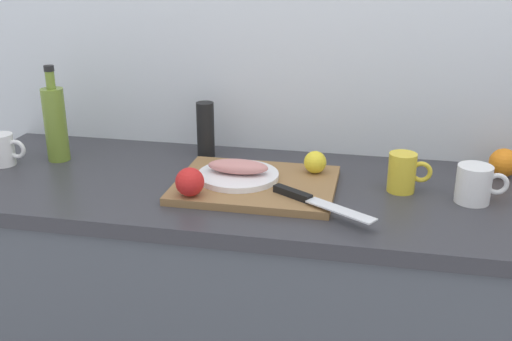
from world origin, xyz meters
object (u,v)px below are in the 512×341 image
Objects in this scene: fish_fillet at (238,167)px; olive_oil_bottle at (55,122)px; lemon_0 at (316,162)px; coffee_mug_2 at (3,150)px; chef_knife at (309,199)px; cutting_board at (256,185)px; coffee_mug_1 at (475,184)px; pepper_mill at (206,130)px; coffee_mug_0 at (403,172)px; white_plate at (238,176)px.

olive_oil_bottle is at bearing 170.90° from fish_fillet.
coffee_mug_2 is at bearing -175.77° from lemon_0.
lemon_0 reaches higher than chef_knife.
coffee_mug_2 reaches higher than cutting_board.
cutting_board is at bearing -146.82° from lemon_0.
pepper_mill reaches higher than coffee_mug_1.
cutting_board is 0.38m from coffee_mug_0.
pepper_mill is (0.42, 0.12, -0.03)m from olive_oil_bottle.
chef_knife is at bearing -161.07° from coffee_mug_1.
white_plate is 1.71× the size of coffee_mug_1.
coffee_mug_1 is at bearing 51.15° from chef_knife.
chef_knife is at bearing -35.76° from cutting_board.
olive_oil_bottle is 2.52× the size of coffee_mug_0.
pepper_mill reaches higher than chef_knife.
coffee_mug_2 is (-0.70, 0.02, -0.01)m from fish_fillet.
lemon_0 is at bearing 33.18° from cutting_board.
coffee_mug_2 is 0.58m from pepper_mill.
lemon_0 is 0.37m from pepper_mill.
fish_fillet is 1.28× the size of coffee_mug_1.
chef_knife is at bearing -142.24° from coffee_mug_0.
coffee_mug_2 is (-1.29, 0.00, -0.00)m from coffee_mug_1.
coffee_mug_1 is (0.59, 0.01, 0.02)m from white_plate.
white_plate is at bearing -178.83° from coffee_mug_1.
chef_knife is 0.80m from olive_oil_bottle.
coffee_mug_0 is at bearing -2.46° from olive_oil_bottle.
pepper_mill is at bearing 125.43° from white_plate.
cutting_board is 3.71× the size of coffee_mug_2.
cutting_board is 1.92× the size of white_plate.
lemon_0 is (0.19, 0.08, -0.00)m from fish_fillet.
white_plate is at bearing -178.67° from chef_knife.
cutting_board is 0.55m from coffee_mug_1.
coffee_mug_1 is at bearing 2.48° from cutting_board.
pepper_mill is (0.55, 0.19, 0.04)m from coffee_mug_2.
coffee_mug_0 reaches higher than fish_fillet.
lemon_0 is at bearing 171.32° from coffee_mug_0.
olive_oil_bottle is at bearing -163.22° from chef_knife.
olive_oil_bottle is at bearing 177.54° from coffee_mug_0.
coffee_mug_0 is (0.99, -0.04, -0.06)m from olive_oil_bottle.
coffee_mug_0 is 1.12m from coffee_mug_2.
olive_oil_bottle reaches higher than fish_fillet.
coffee_mug_2 is at bearing 178.60° from white_plate.
fish_fillet is at bearing -54.57° from pepper_mill.
coffee_mug_1 is at bearing -10.04° from lemon_0.
lemon_0 is (0.14, 0.09, 0.04)m from cutting_board.
cutting_board is at bearing 176.46° from chef_knife.
cutting_board is 2.49× the size of pepper_mill.
pepper_mill reaches higher than cutting_board.
coffee_mug_1 is at bearing -0.22° from coffee_mug_2.
white_plate is at bearing -54.57° from pepper_mill.
coffee_mug_0 is 0.18m from coffee_mug_1.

